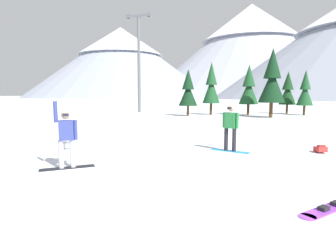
{
  "coord_description": "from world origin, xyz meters",
  "views": [
    {
      "loc": [
        2.19,
        -6.41,
        2.14
      ],
      "look_at": [
        -0.85,
        3.33,
        1.0
      ],
      "focal_mm": 30.02,
      "sensor_mm": 36.0,
      "label": 1
    }
  ],
  "objects_px": {
    "pine_tree_slender": "(211,86)",
    "snowboarder_midground": "(230,127)",
    "snowboarder_foreground": "(66,137)",
    "pine_tree_young": "(305,91)",
    "pine_tree_leaning": "(288,91)",
    "pine_tree_twin": "(249,88)",
    "pine_tree_tall": "(272,80)",
    "ski_lift_tower": "(139,58)",
    "loose_snowboard_near_left": "(330,208)",
    "backpack_grey": "(68,145)",
    "backpack_red": "(320,149)",
    "pine_tree_short": "(188,91)"
  },
  "relations": [
    {
      "from": "pine_tree_slender",
      "to": "snowboarder_midground",
      "type": "bearing_deg",
      "value": -79.26
    },
    {
      "from": "snowboarder_foreground",
      "to": "pine_tree_young",
      "type": "distance_m",
      "value": 27.4
    },
    {
      "from": "pine_tree_leaning",
      "to": "pine_tree_twin",
      "type": "height_order",
      "value": "pine_tree_twin"
    },
    {
      "from": "pine_tree_tall",
      "to": "ski_lift_tower",
      "type": "height_order",
      "value": "ski_lift_tower"
    },
    {
      "from": "loose_snowboard_near_left",
      "to": "ski_lift_tower",
      "type": "relative_size",
      "value": 0.13
    },
    {
      "from": "pine_tree_young",
      "to": "pine_tree_slender",
      "type": "xyz_separation_m",
      "value": [
        -9.44,
        -1.97,
        0.51
      ]
    },
    {
      "from": "snowboarder_midground",
      "to": "pine_tree_tall",
      "type": "relative_size",
      "value": 0.27
    },
    {
      "from": "backpack_grey",
      "to": "pine_tree_young",
      "type": "distance_m",
      "value": 25.93
    },
    {
      "from": "backpack_red",
      "to": "pine_tree_slender",
      "type": "bearing_deg",
      "value": 110.26
    },
    {
      "from": "pine_tree_leaning",
      "to": "ski_lift_tower",
      "type": "relative_size",
      "value": 0.41
    },
    {
      "from": "pine_tree_short",
      "to": "pine_tree_leaning",
      "type": "bearing_deg",
      "value": 32.35
    },
    {
      "from": "backpack_grey",
      "to": "pine_tree_slender",
      "type": "relative_size",
      "value": 0.1
    },
    {
      "from": "backpack_red",
      "to": "snowboarder_foreground",
      "type": "bearing_deg",
      "value": -148.21
    },
    {
      "from": "pine_tree_slender",
      "to": "loose_snowboard_near_left",
      "type": "bearing_deg",
      "value": -76.25
    },
    {
      "from": "pine_tree_short",
      "to": "pine_tree_slender",
      "type": "height_order",
      "value": "pine_tree_slender"
    },
    {
      "from": "snowboarder_midground",
      "to": "backpack_grey",
      "type": "distance_m",
      "value": 6.43
    },
    {
      "from": "snowboarder_midground",
      "to": "pine_tree_slender",
      "type": "distance_m",
      "value": 20.01
    },
    {
      "from": "backpack_grey",
      "to": "ski_lift_tower",
      "type": "bearing_deg",
      "value": 106.07
    },
    {
      "from": "pine_tree_young",
      "to": "pine_tree_slender",
      "type": "height_order",
      "value": "pine_tree_slender"
    },
    {
      "from": "snowboarder_foreground",
      "to": "loose_snowboard_near_left",
      "type": "bearing_deg",
      "value": -8.76
    },
    {
      "from": "pine_tree_twin",
      "to": "snowboarder_foreground",
      "type": "bearing_deg",
      "value": -100.62
    },
    {
      "from": "snowboarder_foreground",
      "to": "loose_snowboard_near_left",
      "type": "height_order",
      "value": "snowboarder_foreground"
    },
    {
      "from": "loose_snowboard_near_left",
      "to": "backpack_grey",
      "type": "height_order",
      "value": "backpack_grey"
    },
    {
      "from": "pine_tree_slender",
      "to": "snowboarder_foreground",
      "type": "bearing_deg",
      "value": -91.49
    },
    {
      "from": "backpack_red",
      "to": "ski_lift_tower",
      "type": "distance_m",
      "value": 26.59
    },
    {
      "from": "backpack_grey",
      "to": "pine_tree_twin",
      "type": "bearing_deg",
      "value": 73.27
    },
    {
      "from": "pine_tree_tall",
      "to": "ski_lift_tower",
      "type": "bearing_deg",
      "value": 165.7
    },
    {
      "from": "loose_snowboard_near_left",
      "to": "pine_tree_twin",
      "type": "distance_m",
      "value": 25.06
    },
    {
      "from": "pine_tree_leaning",
      "to": "pine_tree_slender",
      "type": "xyz_separation_m",
      "value": [
        -7.96,
        -3.88,
        0.48
      ]
    },
    {
      "from": "pine_tree_leaning",
      "to": "ski_lift_tower",
      "type": "height_order",
      "value": "ski_lift_tower"
    },
    {
      "from": "pine_tree_tall",
      "to": "pine_tree_leaning",
      "type": "relative_size",
      "value": 1.35
    },
    {
      "from": "pine_tree_young",
      "to": "pine_tree_short",
      "type": "relative_size",
      "value": 1.0
    },
    {
      "from": "backpack_grey",
      "to": "backpack_red",
      "type": "distance_m",
      "value": 9.7
    },
    {
      "from": "backpack_red",
      "to": "pine_tree_leaning",
      "type": "bearing_deg",
      "value": 87.42
    },
    {
      "from": "backpack_grey",
      "to": "pine_tree_twin",
      "type": "height_order",
      "value": "pine_tree_twin"
    },
    {
      "from": "pine_tree_tall",
      "to": "snowboarder_foreground",
      "type": "bearing_deg",
      "value": -107.26
    },
    {
      "from": "pine_tree_leaning",
      "to": "pine_tree_young",
      "type": "xyz_separation_m",
      "value": [
        1.48,
        -1.91,
        -0.03
      ]
    },
    {
      "from": "pine_tree_twin",
      "to": "pine_tree_young",
      "type": "bearing_deg",
      "value": 16.45
    },
    {
      "from": "pine_tree_tall",
      "to": "loose_snowboard_near_left",
      "type": "bearing_deg",
      "value": -89.94
    },
    {
      "from": "pine_tree_twin",
      "to": "loose_snowboard_near_left",
      "type": "bearing_deg",
      "value": -85.06
    },
    {
      "from": "backpack_grey",
      "to": "ski_lift_tower",
      "type": "distance_m",
      "value": 24.2
    },
    {
      "from": "snowboarder_midground",
      "to": "backpack_red",
      "type": "xyz_separation_m",
      "value": [
        3.23,
        0.75,
        -0.79
      ]
    },
    {
      "from": "pine_tree_slender",
      "to": "pine_tree_twin",
      "type": "bearing_deg",
      "value": 4.73
    },
    {
      "from": "backpack_grey",
      "to": "pine_tree_slender",
      "type": "bearing_deg",
      "value": 83.1
    },
    {
      "from": "pine_tree_young",
      "to": "backpack_red",
      "type": "bearing_deg",
      "value": -96.88
    },
    {
      "from": "backpack_red",
      "to": "pine_tree_twin",
      "type": "xyz_separation_m",
      "value": [
        -3.09,
        19.11,
        2.72
      ]
    },
    {
      "from": "loose_snowboard_near_left",
      "to": "pine_tree_slender",
      "type": "xyz_separation_m",
      "value": [
        -5.99,
        24.49,
        3.04
      ]
    },
    {
      "from": "pine_tree_leaning",
      "to": "pine_tree_short",
      "type": "height_order",
      "value": "pine_tree_leaning"
    },
    {
      "from": "snowboarder_foreground",
      "to": "pine_tree_leaning",
      "type": "relative_size",
      "value": 0.41
    },
    {
      "from": "snowboarder_midground",
      "to": "pine_tree_short",
      "type": "xyz_separation_m",
      "value": [
        -5.68,
        17.13,
        1.63
      ]
    }
  ]
}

